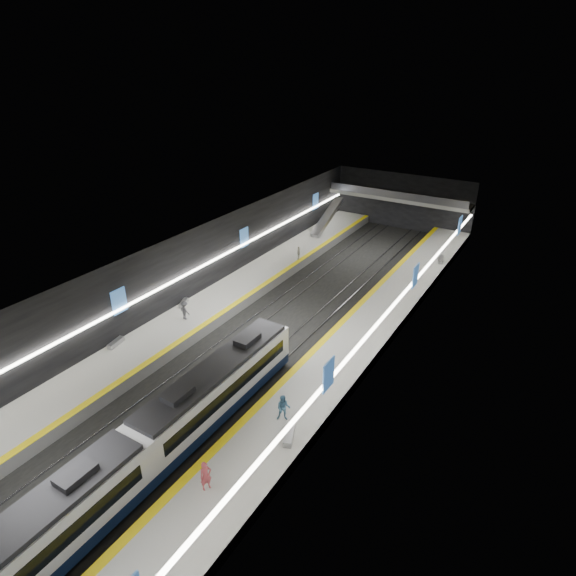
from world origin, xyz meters
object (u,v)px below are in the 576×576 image
Objects in this scene: train at (137,455)px; bench_right_far at (441,260)px; passenger_right_b at (283,408)px; escalator at (327,217)px; bench_left_far at (184,303)px; passenger_left_b at (185,310)px; passenger_left_a at (299,253)px; bench_left_near at (116,343)px; passenger_right_a at (206,476)px; bench_right_near at (289,435)px.

bench_right_far is at bearing 80.79° from train.
escalator is at bearing 85.84° from passenger_right_b.
bench_right_far is at bearing 60.21° from passenger_right_b.
train reaches higher than bench_left_far.
passenger_left_a is at bearing -87.35° from passenger_left_b.
bench_left_near is 18.00m from passenger_right_a.
passenger_left_b is (-16.63, -26.07, 0.67)m from bench_right_far.
train reaches higher than passenger_right_b.
train is 17.69× the size of bench_left_near.
passenger_left_a is (-13.15, 24.66, -0.15)m from passenger_right_b.
bench_right_far is 32.95m from passenger_right_b.
train is at bearing -148.54° from passenger_right_b.
passenger_right_a reaches higher than bench_left_far.
bench_left_far is 19.22m from passenger_right_b.
passenger_left_a is (-12.41, 31.82, -0.14)m from passenger_right_a.
escalator reaches higher than bench_left_far.
bench_left_near is 37.46m from bench_right_far.
passenger_left_a is (3.90, 15.83, 0.61)m from bench_left_far.
train is 9.41m from bench_right_near.
passenger_right_b is (17.05, -8.83, 0.77)m from bench_left_far.
passenger_left_b is (-16.26, 8.13, 0.67)m from bench_right_near.
bench_left_near is at bearing -113.42° from bench_left_far.
passenger_left_b reaches higher than bench_left_far.
train is at bearing -7.10° from passenger_left_a.
bench_left_far is at bearing 125.65° from passenger_right_b.
bench_right_near is 29.69m from passenger_left_a.
passenger_left_b is at bearing 62.20° from bench_left_near.
passenger_left_a is at bearing 103.83° from train.
bench_right_near is 18.19m from passenger_left_b.
passenger_right_b is at bearing 58.44° from train.
passenger_right_b reaches higher than passenger_left_b.
bench_left_far is at bearing 79.85° from bench_left_near.
bench_right_far is 1.02× the size of passenger_right_a.
train is 3.76× the size of escalator.
bench_right_near is 0.98× the size of bench_right_far.
bench_left_near is 1.02× the size of bench_left_far.
bench_left_near is 17.07m from passenger_right_b.
bench_right_far is 1.00× the size of passenger_right_b.
escalator reaches higher than passenger_left_b.
train reaches higher than bench_left_near.
bench_left_far is at bearing -141.67° from bench_right_far.
bench_right_near is 1.00× the size of passenger_right_a.
bench_right_near is 1.16× the size of passenger_left_a.
escalator reaches higher than bench_left_near.
passenger_left_b is (0.04, -28.96, -0.99)m from escalator.
train is 45.14m from escalator.
escalator is at bearing 62.34° from bench_left_far.
bench_right_near is 1.94m from passenger_right_b.
train is 41.67m from bench_right_far.
passenger_left_a is 0.90× the size of passenger_left_b.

